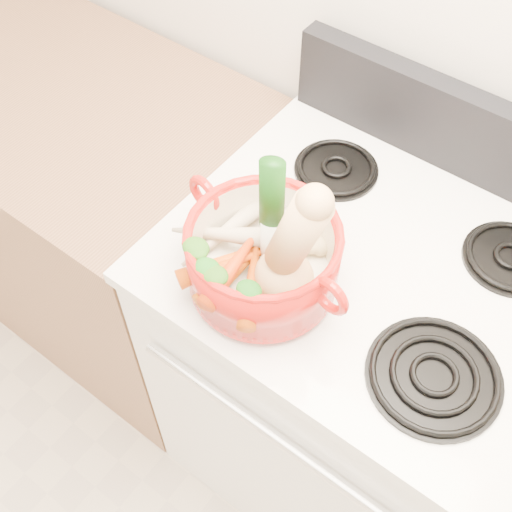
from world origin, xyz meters
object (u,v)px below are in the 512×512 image
Objects in this scene: dutch_oven at (263,257)px; leek at (272,215)px; squash at (286,245)px; stove_body at (350,377)px.

leek is at bearing 89.34° from dutch_oven.
dutch_oven is at bearing -124.24° from leek.
leek is at bearing 147.32° from squash.
squash reaches higher than leek.
leek is (0.00, 0.02, 0.09)m from dutch_oven.
squash is at bearing -114.23° from stove_body.
stove_body is 0.62m from dutch_oven.
stove_body is 3.56× the size of squash.
dutch_oven is (-0.14, -0.18, 0.57)m from stove_body.
dutch_oven reaches higher than stove_body.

